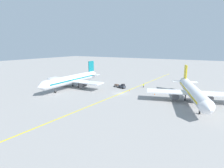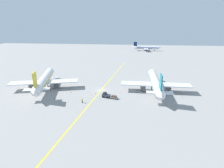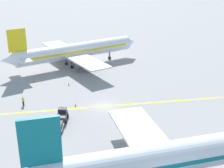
% 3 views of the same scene
% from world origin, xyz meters
% --- Properties ---
extents(ground_plane, '(400.00, 400.00, 0.00)m').
position_xyz_m(ground_plane, '(0.00, 0.00, 0.00)').
color(ground_plane, gray).
extents(apron_yellow_centreline, '(10.85, 119.58, 0.01)m').
position_xyz_m(apron_yellow_centreline, '(0.00, 0.00, 0.00)').
color(apron_yellow_centreline, yellow).
rests_on(apron_yellow_centreline, ground).
extents(airplane_at_gate, '(28.28, 34.76, 10.60)m').
position_xyz_m(airplane_at_gate, '(-24.58, -1.37, 3.71)').
color(airplane_at_gate, white).
rests_on(airplane_at_gate, ground).
extents(airplane_adjacent_stand, '(28.05, 35.43, 10.60)m').
position_xyz_m(airplane_adjacent_stand, '(22.27, 1.95, 3.71)').
color(airplane_adjacent_stand, silver).
rests_on(airplane_adjacent_stand, ground).
extents(baggage_tug_dark, '(3.30, 2.43, 2.11)m').
position_xyz_m(baggage_tug_dark, '(3.27, -7.75, 0.90)').
color(baggage_tug_dark, '#333842').
rests_on(baggage_tug_dark, ground).
extents(baggage_cart_trailing, '(2.89, 2.08, 1.24)m').
position_xyz_m(baggage_cart_trailing, '(6.43, -8.69, 0.76)').
color(baggage_cart_trailing, gray).
rests_on(baggage_cart_trailing, ground).
extents(ground_crew_worker, '(0.39, 0.49, 1.68)m').
position_xyz_m(ground_crew_worker, '(-4.11, -13.79, 0.91)').
color(ground_crew_worker, '#23232D').
rests_on(ground_crew_worker, ground).
extents(traffic_cone_near_nose, '(0.32, 0.32, 0.55)m').
position_xyz_m(traffic_cone_near_nose, '(-1.37, -4.90, 0.28)').
color(traffic_cone_near_nose, orange).
rests_on(traffic_cone_near_nose, ground).
extents(traffic_cone_mid_apron, '(0.32, 0.32, 0.55)m').
position_xyz_m(traffic_cone_mid_apron, '(-11.71, -4.69, 0.28)').
color(traffic_cone_mid_apron, orange).
rests_on(traffic_cone_mid_apron, ground).
extents(traffic_cone_by_wingtip, '(0.32, 0.32, 0.55)m').
position_xyz_m(traffic_cone_by_wingtip, '(-15.57, -11.60, 0.28)').
color(traffic_cone_by_wingtip, orange).
rests_on(traffic_cone_by_wingtip, ground).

